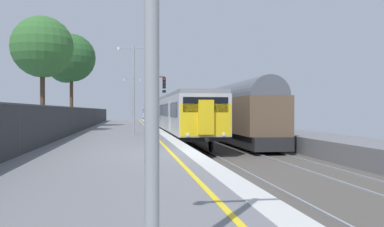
{
  "coord_description": "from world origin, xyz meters",
  "views": [
    {
      "loc": [
        -1.78,
        -14.14,
        1.5
      ],
      "look_at": [
        1.51,
        7.5,
        1.36
      ],
      "focal_mm": 38.01,
      "sensor_mm": 36.0,
      "label": 1
    }
  ],
  "objects_px": {
    "commuter_train_at_platform": "(161,113)",
    "platform_lamp_mid": "(134,82)",
    "background_tree_centre": "(42,48)",
    "speed_limit_sign": "(155,108)",
    "freight_train_adjacent_track": "(217,111)",
    "platform_lamp_far": "(132,97)",
    "background_tree_left": "(70,60)",
    "signal_gantry": "(158,95)"
  },
  "relations": [
    {
      "from": "platform_lamp_mid",
      "to": "commuter_train_at_platform",
      "type": "bearing_deg",
      "value": 82.22
    },
    {
      "from": "commuter_train_at_platform",
      "to": "speed_limit_sign",
      "type": "bearing_deg",
      "value": -95.5
    },
    {
      "from": "platform_lamp_far",
      "to": "background_tree_centre",
      "type": "bearing_deg",
      "value": -110.44
    },
    {
      "from": "speed_limit_sign",
      "to": "platform_lamp_mid",
      "type": "distance_m",
      "value": 8.15
    },
    {
      "from": "freight_train_adjacent_track",
      "to": "speed_limit_sign",
      "type": "relative_size",
      "value": 11.35
    },
    {
      "from": "commuter_train_at_platform",
      "to": "platform_lamp_mid",
      "type": "bearing_deg",
      "value": -97.78
    },
    {
      "from": "freight_train_adjacent_track",
      "to": "speed_limit_sign",
      "type": "distance_m",
      "value": 6.77
    },
    {
      "from": "commuter_train_at_platform",
      "to": "signal_gantry",
      "type": "relative_size",
      "value": 13.92
    },
    {
      "from": "speed_limit_sign",
      "to": "platform_lamp_far",
      "type": "height_order",
      "value": "platform_lamp_far"
    },
    {
      "from": "platform_lamp_far",
      "to": "background_tree_centre",
      "type": "distance_m",
      "value": 18.61
    },
    {
      "from": "signal_gantry",
      "to": "speed_limit_sign",
      "type": "relative_size",
      "value": 1.71
    },
    {
      "from": "freight_train_adjacent_track",
      "to": "platform_lamp_mid",
      "type": "bearing_deg",
      "value": -124.52
    },
    {
      "from": "speed_limit_sign",
      "to": "platform_lamp_mid",
      "type": "relative_size",
      "value": 0.49
    },
    {
      "from": "commuter_train_at_platform",
      "to": "freight_train_adjacent_track",
      "type": "bearing_deg",
      "value": -75.75
    },
    {
      "from": "background_tree_left",
      "to": "platform_lamp_far",
      "type": "bearing_deg",
      "value": 50.91
    },
    {
      "from": "commuter_train_at_platform",
      "to": "platform_lamp_mid",
      "type": "relative_size",
      "value": 11.55
    },
    {
      "from": "commuter_train_at_platform",
      "to": "speed_limit_sign",
      "type": "distance_m",
      "value": 19.26
    },
    {
      "from": "platform_lamp_mid",
      "to": "background_tree_left",
      "type": "distance_m",
      "value": 15.96
    },
    {
      "from": "speed_limit_sign",
      "to": "platform_lamp_far",
      "type": "xyz_separation_m",
      "value": [
        -1.84,
        14.01,
        1.4
      ]
    },
    {
      "from": "freight_train_adjacent_track",
      "to": "background_tree_centre",
      "type": "relative_size",
      "value": 3.71
    },
    {
      "from": "commuter_train_at_platform",
      "to": "speed_limit_sign",
      "type": "height_order",
      "value": "commuter_train_at_platform"
    },
    {
      "from": "signal_gantry",
      "to": "speed_limit_sign",
      "type": "distance_m",
      "value": 3.14
    },
    {
      "from": "platform_lamp_mid",
      "to": "background_tree_centre",
      "type": "distance_m",
      "value": 8.32
    },
    {
      "from": "commuter_train_at_platform",
      "to": "background_tree_left",
      "type": "bearing_deg",
      "value": -127.67
    },
    {
      "from": "platform_lamp_far",
      "to": "background_tree_left",
      "type": "xyz_separation_m",
      "value": [
        -5.93,
        -7.3,
        3.23
      ]
    },
    {
      "from": "platform_lamp_far",
      "to": "background_tree_left",
      "type": "relative_size",
      "value": 0.59
    },
    {
      "from": "speed_limit_sign",
      "to": "background_tree_left",
      "type": "distance_m",
      "value": 11.26
    },
    {
      "from": "platform_lamp_mid",
      "to": "background_tree_centre",
      "type": "relative_size",
      "value": 0.67
    },
    {
      "from": "signal_gantry",
      "to": "platform_lamp_mid",
      "type": "xyz_separation_m",
      "value": [
        -2.22,
        -10.67,
        0.39
      ]
    },
    {
      "from": "commuter_train_at_platform",
      "to": "speed_limit_sign",
      "type": "relative_size",
      "value": 23.74
    },
    {
      "from": "background_tree_left",
      "to": "background_tree_centre",
      "type": "bearing_deg",
      "value": -92.84
    },
    {
      "from": "freight_train_adjacent_track",
      "to": "background_tree_left",
      "type": "xyz_separation_m",
      "value": [
        -13.62,
        3.32,
        4.89
      ]
    },
    {
      "from": "commuter_train_at_platform",
      "to": "background_tree_centre",
      "type": "xyz_separation_m",
      "value": [
        -10.11,
        -22.39,
        4.68
      ]
    },
    {
      "from": "background_tree_left",
      "to": "background_tree_centre",
      "type": "xyz_separation_m",
      "value": [
        -0.49,
        -9.94,
        -0.4
      ]
    },
    {
      "from": "signal_gantry",
      "to": "freight_train_adjacent_track",
      "type": "bearing_deg",
      "value": 5.32
    },
    {
      "from": "speed_limit_sign",
      "to": "background_tree_centre",
      "type": "bearing_deg",
      "value": -158.67
    },
    {
      "from": "freight_train_adjacent_track",
      "to": "background_tree_centre",
      "type": "height_order",
      "value": "background_tree_centre"
    },
    {
      "from": "signal_gantry",
      "to": "speed_limit_sign",
      "type": "xyz_separation_m",
      "value": [
        -0.39,
        -2.89,
        -1.17
      ]
    },
    {
      "from": "speed_limit_sign",
      "to": "background_tree_centre",
      "type": "relative_size",
      "value": 0.33
    },
    {
      "from": "commuter_train_at_platform",
      "to": "background_tree_centre",
      "type": "relative_size",
      "value": 7.77
    },
    {
      "from": "speed_limit_sign",
      "to": "platform_lamp_mid",
      "type": "bearing_deg",
      "value": -103.28
    },
    {
      "from": "speed_limit_sign",
      "to": "freight_train_adjacent_track",
      "type": "bearing_deg",
      "value": 30.13
    }
  ]
}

